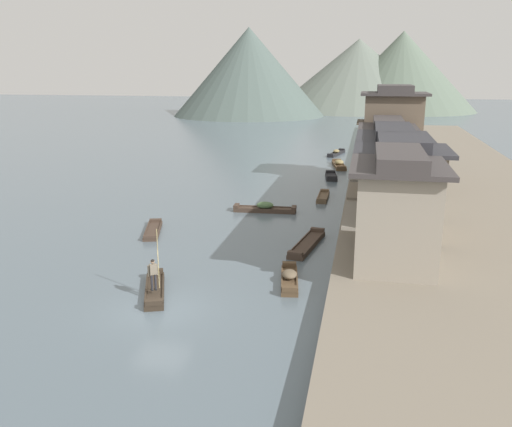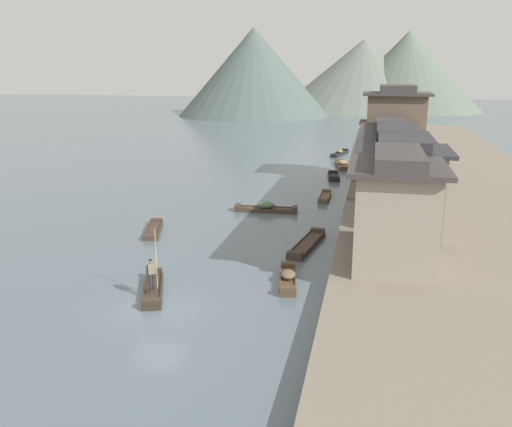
{
  "view_description": "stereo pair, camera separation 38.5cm",
  "coord_description": "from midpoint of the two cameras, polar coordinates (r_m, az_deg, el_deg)",
  "views": [
    {
      "loc": [
        9.09,
        -21.88,
        10.89
      ],
      "look_at": [
        2.34,
        11.02,
        1.91
      ],
      "focal_mm": 37.84,
      "sensor_mm": 36.0,
      "label": 1
    },
    {
      "loc": [
        9.47,
        -21.8,
        10.89
      ],
      "look_at": [
        2.34,
        11.02,
        1.91
      ],
      "focal_mm": 37.84,
      "sensor_mm": 36.0,
      "label": 2
    }
  ],
  "objects": [
    {
      "name": "house_waterfront_tall",
      "position": [
        41.66,
        14.5,
        4.62
      ],
      "size": [
        5.62,
        7.63,
        6.14
      ],
      "color": "gray",
      "rests_on": "riverbank_right"
    },
    {
      "name": "house_waterfront_far",
      "position": [
        54.38,
        14.64,
        8.34
      ],
      "size": [
        6.53,
        5.49,
        8.74
      ],
      "color": "brown",
      "rests_on": "riverbank_right"
    },
    {
      "name": "boat_moored_nearest",
      "position": [
        72.39,
        8.99,
        6.32
      ],
      "size": [
        2.13,
        5.47,
        0.7
      ],
      "color": "#232326",
      "rests_on": "ground"
    },
    {
      "name": "boat_upstream_distant",
      "position": [
        63.23,
        9.24,
        5.12
      ],
      "size": [
        2.03,
        5.58,
        0.84
      ],
      "color": "brown",
      "rests_on": "ground"
    },
    {
      "name": "house_waterfront_nearest",
      "position": [
        29.28,
        14.86,
        0.36
      ],
      "size": [
        5.2,
        6.45,
        6.14
      ],
      "color": "gray",
      "rests_on": "riverbank_right"
    },
    {
      "name": "boat_foreground_poled",
      "position": [
        27.86,
        -10.43,
        -7.91
      ],
      "size": [
        2.37,
        4.37,
        0.52
      ],
      "color": "#33281E",
      "rests_on": "ground"
    },
    {
      "name": "house_waterfront_second",
      "position": [
        35.24,
        15.26,
        2.77
      ],
      "size": [
        6.15,
        5.67,
        6.14
      ],
      "color": "gray",
      "rests_on": "riverbank_right"
    },
    {
      "name": "ground_plane",
      "position": [
        26.11,
        -9.93,
        -9.92
      ],
      "size": [
        400.0,
        400.0,
        0.0
      ],
      "primitive_type": "plane",
      "color": "slate"
    },
    {
      "name": "boat_midriver_upstream",
      "position": [
        56.3,
        8.41,
        3.86
      ],
      "size": [
        1.51,
        3.6,
        0.57
      ],
      "color": "#232326",
      "rests_on": "ground"
    },
    {
      "name": "boatman_person",
      "position": [
        26.57,
        -10.59,
        -5.92
      ],
      "size": [
        0.44,
        0.46,
        3.04
      ],
      "color": "black",
      "rests_on": "boat_foreground_poled"
    },
    {
      "name": "hill_far_centre",
      "position": [
        154.85,
        15.74,
        14.26
      ],
      "size": [
        40.12,
        40.12,
        20.83
      ],
      "primitive_type": "cone",
      "color": "#5B6B5B",
      "rests_on": "ground"
    },
    {
      "name": "boat_midriver_drifting",
      "position": [
        34.4,
        5.72,
        -3.27
      ],
      "size": [
        1.88,
        5.66,
        0.51
      ],
      "color": "#423328",
      "rests_on": "ground"
    },
    {
      "name": "boat_moored_second",
      "position": [
        37.99,
        -10.49,
        -1.73
      ],
      "size": [
        2.14,
        4.41,
        0.4
      ],
      "color": "#423328",
      "rests_on": "ground"
    },
    {
      "name": "riverbank_right",
      "position": [
        53.4,
        19.95,
        2.71
      ],
      "size": [
        18.0,
        110.0,
        0.75
      ],
      "primitive_type": "cube",
      "color": "slate",
      "rests_on": "ground"
    },
    {
      "name": "boat_crossing_west",
      "position": [
        47.28,
        7.51,
        1.72
      ],
      "size": [
        0.87,
        3.97,
        0.46
      ],
      "color": "brown",
      "rests_on": "ground"
    },
    {
      "name": "boat_moored_far",
      "position": [
        42.63,
        1.33,
        0.55
      ],
      "size": [
        5.01,
        1.37,
        0.8
      ],
      "color": "#423328",
      "rests_on": "ground"
    },
    {
      "name": "hill_far_west",
      "position": [
        134.39,
        -0.15,
        14.74
      ],
      "size": [
        36.64,
        36.64,
        20.69
      ],
      "primitive_type": "cone",
      "color": "#4C5B56",
      "rests_on": "ground"
    },
    {
      "name": "house_waterfront_narrow",
      "position": [
        48.57,
        14.01,
        6.09
      ],
      "size": [
        5.21,
        6.25,
        6.14
      ],
      "color": "gray",
      "rests_on": "riverbank_right"
    },
    {
      "name": "boat_moored_third",
      "position": [
        28.63,
        3.78,
        -6.87
      ],
      "size": [
        1.42,
        3.92,
        0.7
      ],
      "color": "brown",
      "rests_on": "ground"
    },
    {
      "name": "hill_far_east",
      "position": [
        155.89,
        11.35,
        14.19
      ],
      "size": [
        47.36,
        47.36,
        19.04
      ],
      "primitive_type": "cone",
      "color": "slate",
      "rests_on": "ground"
    }
  ]
}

